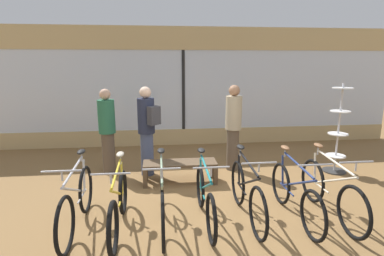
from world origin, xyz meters
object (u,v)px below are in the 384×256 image
Objects in this scene: accessory_rack at (338,137)px; customer_by_window at (233,126)px; bicycle_center_right at (247,193)px; bicycle_far_right at (330,192)px; bicycle_center_left at (162,200)px; customer_mid_floor at (107,129)px; bicycle_right at (295,194)px; display_bench at (180,166)px; bicycle_left at (119,205)px; customer_near_rack at (147,128)px; bicycle_far_left at (77,202)px; bicycle_center at (205,198)px.

customer_by_window is (-2.13, 0.39, 0.20)m from accessory_rack.
bicycle_center_right is 0.95× the size of customer_by_window.
customer_by_window is (-0.96, 2.16, 0.57)m from bicycle_far_right.
customer_mid_floor is at bearing 115.76° from bicycle_center_left.
bicycle_center_left is at bearing -179.74° from bicycle_right.
customer_mid_floor is at bearing 153.85° from display_bench.
accessory_rack is at bearing -5.60° from customer_mid_floor.
bicycle_left is 2.19m from customer_near_rack.
bicycle_far_left reaches higher than bicycle_left.
bicycle_far_left is at bearing 177.17° from bicycle_center_left.
bicycle_far_right reaches higher than display_bench.
display_bench is at bearing 44.14° from bicycle_far_left.
display_bench is at bearing -26.15° from customer_mid_floor.
bicycle_center_right is at bearing -52.42° from customer_near_rack.
bicycle_center is (0.62, 0.06, -0.03)m from bicycle_center_left.
bicycle_far_right is at bearing -32.08° from customer_mid_floor.
bicycle_far_left is 1.04× the size of bicycle_left.
bicycle_far_right is (0.55, -0.00, 0.01)m from bicycle_right.
bicycle_right is at bearing -44.02° from display_bench.
bicycle_center_left is at bearing -125.34° from customer_by_window.
bicycle_far_left is 1.79m from bicycle_center.
bicycle_left is 0.95× the size of bicycle_far_right.
bicycle_right is 0.93× the size of accessory_rack.
customer_near_rack reaches higher than bicycle_center.
bicycle_far_right is 2.43m from customer_by_window.
customer_by_window is at bearing 37.92° from bicycle_far_left.
customer_by_window is at bearing 27.99° from display_bench.
accessory_rack is at bearing 4.18° from display_bench.
bicycle_far_right is 1.01× the size of customer_mid_floor.
bicycle_center reaches higher than display_bench.
bicycle_far_left is 1.06× the size of bicycle_center.
bicycle_center_right is 0.71m from bicycle_right.
bicycle_center_left is at bearing -103.06° from display_bench.
bicycle_far_right is at bearing -3.41° from bicycle_center_right.
customer_mid_floor is (-3.58, 2.25, 0.54)m from bicycle_far_right.
bicycle_center_left is 2.13m from customer_near_rack.
bicycle_far_left is 3.48m from customer_by_window.
customer_by_window reaches higher than customer_mid_floor.
bicycle_left reaches higher than display_bench.
bicycle_left is 2.54m from bicycle_right.
bicycle_center is 0.97× the size of bicycle_right.
customer_by_window reaches higher than display_bench.
bicycle_right is 2.21m from display_bench.
bicycle_center_left is at bearing -64.24° from customer_mid_floor.
bicycle_far_left is 1.01× the size of customer_mid_floor.
customer_by_window is at bearing 45.93° from bicycle_left.
bicycle_center is at bearing 177.96° from bicycle_right.
bicycle_center_right is (2.41, 0.02, -0.00)m from bicycle_far_left.
bicycle_far_left is 1.17m from bicycle_center_left.
bicycle_left is 0.94× the size of customer_by_window.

